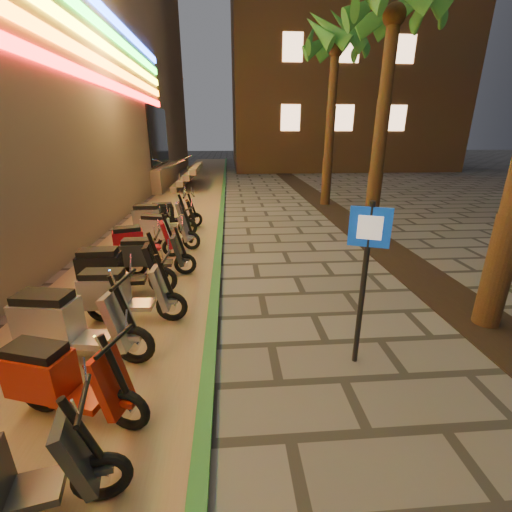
{
  "coord_description": "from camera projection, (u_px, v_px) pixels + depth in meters",
  "views": [
    {
      "loc": [
        -0.56,
        -2.65,
        2.98
      ],
      "look_at": [
        -0.18,
        2.26,
        1.2
      ],
      "focal_mm": 24.0,
      "sensor_mm": 36.0,
      "label": 1
    }
  ],
  "objects": [
    {
      "name": "ground",
      "position": [
        290.0,
        438.0,
        3.53
      ],
      "size": [
        120.0,
        120.0,
        0.0
      ],
      "primitive_type": "plane",
      "color": "#474442",
      "rests_on": "ground"
    },
    {
      "name": "parking_strip",
      "position": [
        176.0,
        217.0,
        12.72
      ],
      "size": [
        3.4,
        60.0,
        0.01
      ],
      "primitive_type": "cube",
      "color": "#8C7251",
      "rests_on": "ground"
    },
    {
      "name": "green_curb",
      "position": [
        221.0,
        215.0,
        12.83
      ],
      "size": [
        0.18,
        60.0,
        0.1
      ],
      "primitive_type": "cube",
      "color": "#26652B",
      "rests_on": "ground"
    },
    {
      "name": "planting_strip",
      "position": [
        400.0,
        260.0,
        8.48
      ],
      "size": [
        1.2,
        40.0,
        0.02
      ],
      "primitive_type": "cube",
      "color": "black",
      "rests_on": "ground"
    },
    {
      "name": "apartment_block",
      "position": [
        335.0,
        17.0,
        29.93
      ],
      "size": [
        18.0,
        16.06,
        25.0
      ],
      "color": "brown",
      "rests_on": "ground"
    },
    {
      "name": "palm_c",
      "position": [
        395.0,
        14.0,
        8.41
      ],
      "size": [
        2.97,
        3.02,
        6.91
      ],
      "color": "#472D19",
      "rests_on": "ground"
    },
    {
      "name": "palm_d",
      "position": [
        335.0,
        50.0,
        13.02
      ],
      "size": [
        2.97,
        3.02,
        7.16
      ],
      "color": "#472D19",
      "rests_on": "ground"
    },
    {
      "name": "pedestrian_sign",
      "position": [
        366.0,
        264.0,
        4.25
      ],
      "size": [
        0.46,
        0.21,
        2.23
      ],
      "rotation": [
        0.0,
        0.0,
        -0.38
      ],
      "color": "black",
      "rests_on": "ground"
    },
    {
      "name": "scooter_4",
      "position": [
        60.0,
        380.0,
        3.65
      ],
      "size": [
        1.61,
        0.85,
        1.14
      ],
      "rotation": [
        0.0,
        0.0,
        -0.3
      ],
      "color": "black",
      "rests_on": "ground"
    },
    {
      "name": "scooter_5",
      "position": [
        69.0,
        324.0,
        4.58
      ],
      "size": [
        1.86,
        0.78,
        1.31
      ],
      "rotation": [
        0.0,
        0.0,
        -0.16
      ],
      "color": "black",
      "rests_on": "ground"
    },
    {
      "name": "scooter_6",
      "position": [
        121.0,
        293.0,
        5.56
      ],
      "size": [
        1.68,
        0.59,
        1.19
      ],
      "rotation": [
        0.0,
        0.0,
        -0.05
      ],
      "color": "black",
      "rests_on": "ground"
    },
    {
      "name": "scooter_7",
      "position": [
        116.0,
        270.0,
        6.44
      ],
      "size": [
        1.78,
        0.62,
        1.26
      ],
      "rotation": [
        0.0,
        0.0,
        0.06
      ],
      "color": "black",
      "rests_on": "ground"
    },
    {
      "name": "scooter_8",
      "position": [
        150.0,
        255.0,
        7.4
      ],
      "size": [
        1.57,
        0.55,
        1.11
      ],
      "rotation": [
        0.0,
        0.0,
        0.02
      ],
      "color": "black",
      "rests_on": "ground"
    },
    {
      "name": "scooter_9",
      "position": [
        139.0,
        241.0,
        8.28
      ],
      "size": [
        1.61,
        0.86,
        1.15
      ],
      "rotation": [
        0.0,
        0.0,
        0.31
      ],
      "color": "black",
      "rests_on": "ground"
    },
    {
      "name": "scooter_10",
      "position": [
        164.0,
        230.0,
        9.24
      ],
      "size": [
        1.63,
        0.88,
        1.16
      ],
      "rotation": [
        0.0,
        0.0,
        -0.31
      ],
      "color": "black",
      "rests_on": "ground"
    },
    {
      "name": "scooter_11",
      "position": [
        157.0,
        219.0,
        10.14
      ],
      "size": [
        1.83,
        0.64,
        1.29
      ],
      "rotation": [
        0.0,
        0.0,
        0.03
      ],
      "color": "black",
      "rests_on": "ground"
    },
    {
      "name": "scooter_12",
      "position": [
        171.0,
        214.0,
        11.05
      ],
      "size": [
        1.61,
        0.77,
        1.13
      ],
      "rotation": [
        0.0,
        0.0,
        0.24
      ],
      "color": "black",
      "rests_on": "ground"
    }
  ]
}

